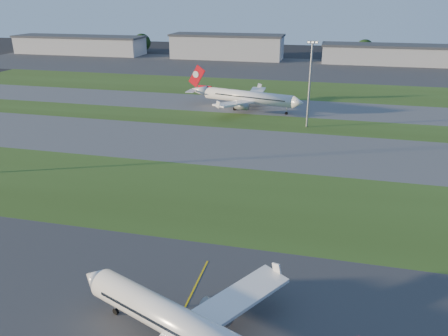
% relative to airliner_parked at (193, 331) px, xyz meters
% --- Properties ---
extents(grass_strip_a, '(300.00, 34.00, 0.01)m').
position_rel_airliner_parked_xyz_m(grass_strip_a, '(-8.68, 40.95, -3.90)').
color(grass_strip_a, '#334918').
rests_on(grass_strip_a, ground).
extents(taxiway_a, '(300.00, 32.00, 0.01)m').
position_rel_airliner_parked_xyz_m(taxiway_a, '(-8.68, 73.95, -3.90)').
color(taxiway_a, '#515154').
rests_on(taxiway_a, ground).
extents(grass_strip_b, '(300.00, 18.00, 0.01)m').
position_rel_airliner_parked_xyz_m(grass_strip_b, '(-8.68, 98.95, -3.90)').
color(grass_strip_b, '#334918').
rests_on(grass_strip_b, ground).
extents(taxiway_b, '(300.00, 26.00, 0.01)m').
position_rel_airliner_parked_xyz_m(taxiway_b, '(-8.68, 120.95, -3.90)').
color(taxiway_b, '#515154').
rests_on(taxiway_b, ground).
extents(grass_strip_c, '(300.00, 40.00, 0.01)m').
position_rel_airliner_parked_xyz_m(grass_strip_c, '(-8.68, 153.95, -3.90)').
color(grass_strip_c, '#334918').
rests_on(grass_strip_c, ground).
extents(apron_far, '(400.00, 80.00, 0.01)m').
position_rel_airliner_parked_xyz_m(apron_far, '(-8.68, 213.95, -3.90)').
color(apron_far, '#333335').
rests_on(apron_far, ground).
extents(airliner_parked, '(33.84, 28.70, 11.13)m').
position_rel_airliner_parked_xyz_m(airliner_parked, '(0.00, 0.00, 0.00)').
color(airliner_parked, silver).
rests_on(airliner_parked, ground).
extents(airliner_taxiing, '(40.51, 33.95, 12.86)m').
position_rel_airliner_parked_xyz_m(airliner_taxiing, '(-15.70, 114.06, 0.61)').
color(airliner_taxiing, silver).
rests_on(airliner_taxiing, ground).
extents(light_mast_centre, '(3.20, 0.70, 25.80)m').
position_rel_airliner_parked_xyz_m(light_mast_centre, '(6.32, 96.95, 10.90)').
color(light_mast_centre, gray).
rests_on(light_mast_centre, ground).
extents(hangar_far_west, '(91.80, 23.00, 12.20)m').
position_rel_airliner_parked_xyz_m(hangar_far_west, '(-158.68, 243.95, 2.23)').
color(hangar_far_west, '#94969B').
rests_on(hangar_far_west, ground).
extents(hangar_west, '(71.40, 23.00, 15.20)m').
position_rel_airliner_parked_xyz_m(hangar_west, '(-53.68, 243.95, 3.73)').
color(hangar_west, '#94969B').
rests_on(hangar_west, ground).
extents(hangar_east, '(81.60, 23.00, 11.20)m').
position_rel_airliner_parked_xyz_m(hangar_east, '(46.32, 243.95, 1.73)').
color(hangar_east, '#94969B').
rests_on(hangar_east, ground).
extents(tree_far_west, '(11.00, 11.00, 12.00)m').
position_rel_airliner_parked_xyz_m(tree_far_west, '(-198.68, 256.95, 2.58)').
color(tree_far_west, black).
rests_on(tree_far_west, ground).
extents(tree_west, '(12.10, 12.10, 13.20)m').
position_rel_airliner_parked_xyz_m(tree_west, '(-118.68, 258.95, 3.23)').
color(tree_west, black).
rests_on(tree_west, ground).
extents(tree_mid_west, '(9.90, 9.90, 10.80)m').
position_rel_airliner_parked_xyz_m(tree_mid_west, '(-28.68, 254.95, 1.93)').
color(tree_mid_west, black).
rests_on(tree_mid_west, ground).
extents(tree_mid_east, '(11.55, 11.55, 12.60)m').
position_rel_airliner_parked_xyz_m(tree_mid_east, '(31.32, 257.95, 2.90)').
color(tree_mid_east, black).
rests_on(tree_mid_east, ground).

